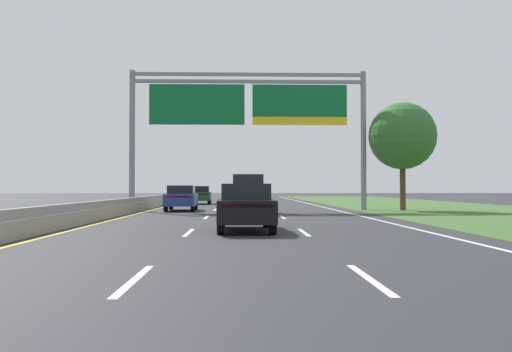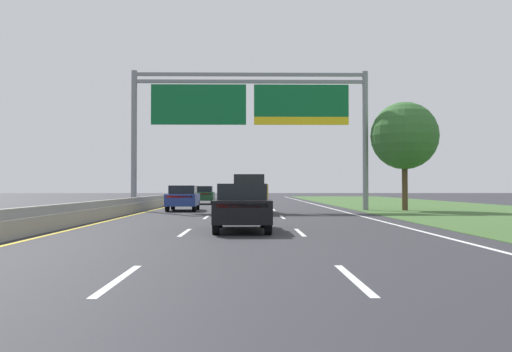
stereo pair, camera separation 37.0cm
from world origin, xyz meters
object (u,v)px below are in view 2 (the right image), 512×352
at_px(car_darkgreen_left_lane_sedan, 204,195).
at_px(roadside_tree_mid, 405,136).
at_px(car_blue_left_lane_sedan, 183,198).
at_px(pickup_truck_gold, 249,194).
at_px(overhead_sign_gantry, 250,111).
at_px(car_black_centre_lane_sedan, 242,206).

bearing_deg(car_darkgreen_left_lane_sedan, roadside_tree_mid, -136.84).
bearing_deg(car_blue_left_lane_sedan, pickup_truck_gold, -130.85).
height_order(car_darkgreen_left_lane_sedan, roadside_tree_mid, roadside_tree_mid).
xyz_separation_m(overhead_sign_gantry, pickup_truck_gold, (-0.07, -3.72, -5.24)).
bearing_deg(car_blue_left_lane_sedan, overhead_sign_gantry, -86.99).
bearing_deg(car_darkgreen_left_lane_sedan, car_black_centre_lane_sedan, -174.27).
bearing_deg(roadside_tree_mid, overhead_sign_gantry, 177.43).
relative_size(car_blue_left_lane_sedan, roadside_tree_mid, 0.65).
xyz_separation_m(pickup_truck_gold, car_darkgreen_left_lane_sedan, (-3.97, 17.26, -0.26)).
relative_size(car_black_centre_lane_sedan, car_darkgreen_left_lane_sedan, 1.00).
xyz_separation_m(overhead_sign_gantry, car_darkgreen_left_lane_sedan, (-4.03, 13.55, -5.50)).
xyz_separation_m(car_darkgreen_left_lane_sedan, car_blue_left_lane_sedan, (-0.15, -13.86, 0.00)).
relative_size(overhead_sign_gantry, pickup_truck_gold, 2.78).
height_order(overhead_sign_gantry, roadside_tree_mid, overhead_sign_gantry).
relative_size(car_black_centre_lane_sedan, car_blue_left_lane_sedan, 1.00).
distance_m(overhead_sign_gantry, roadside_tree_mid, 9.85).
bearing_deg(overhead_sign_gantry, pickup_truck_gold, -91.01).
relative_size(pickup_truck_gold, roadside_tree_mid, 0.79).
distance_m(overhead_sign_gantry, car_black_centre_lane_sedan, 17.20).
bearing_deg(car_black_centre_lane_sedan, car_blue_left_lane_sedan, 12.53).
height_order(pickup_truck_gold, car_black_centre_lane_sedan, pickup_truck_gold).
relative_size(pickup_truck_gold, car_black_centre_lane_sedan, 1.22).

